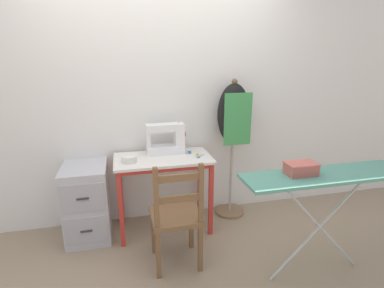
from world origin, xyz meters
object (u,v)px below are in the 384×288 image
ironing_board (326,180)px  dress_form (233,121)px  scissors (199,157)px  sewing_machine (168,140)px  thread_spool_mid_table (197,154)px  wooden_chair (176,217)px  fabric_bowl (129,159)px  filing_cabinet (87,202)px  thread_spool_near_machine (190,152)px  storage_box (301,169)px

ironing_board → dress_form: bearing=107.3°
scissors → ironing_board: ironing_board is taller
sewing_machine → thread_spool_mid_table: bearing=-29.5°
sewing_machine → wooden_chair: bearing=-94.0°
fabric_bowl → thread_spool_mid_table: (0.64, 0.02, -0.02)m
fabric_bowl → wooden_chair: bearing=-56.6°
scissors → dress_form: 0.54m
wooden_chair → filing_cabinet: (-0.75, 0.61, -0.08)m
scissors → thread_spool_near_machine: thread_spool_near_machine is taller
wooden_chair → ironing_board: size_ratio=0.73×
thread_spool_mid_table → filing_cabinet: (-1.06, 0.08, -0.42)m
scissors → dress_form: size_ratio=0.08×
sewing_machine → filing_cabinet: size_ratio=0.53×
sewing_machine → fabric_bowl: 0.43m
thread_spool_near_machine → thread_spool_mid_table: (0.05, -0.09, -0.00)m
thread_spool_near_machine → thread_spool_mid_table: size_ratio=1.31×
fabric_bowl → scissors: (0.66, -0.01, -0.03)m
fabric_bowl → thread_spool_near_machine: size_ratio=3.53×
thread_spool_mid_table → storage_box: (0.56, -0.86, 0.13)m
thread_spool_near_machine → filing_cabinet: (-1.00, -0.01, -0.42)m
dress_form → sewing_machine: bearing=-177.6°
dress_form → ironing_board: bearing=-72.7°
fabric_bowl → filing_cabinet: bearing=166.7°
scissors → ironing_board: size_ratio=0.09×
scissors → storage_box: bearing=-56.4°
scissors → dress_form: bearing=27.3°
wooden_chair → dress_form: (0.73, 0.71, 0.61)m
storage_box → sewing_machine: bearing=129.3°
dress_form → wooden_chair: bearing=-136.2°
filing_cabinet → storage_box: storage_box is taller
thread_spool_mid_table → ironing_board: size_ratio=0.02×
storage_box → thread_spool_mid_table: bearing=123.2°
scissors → fabric_bowl: bearing=178.7°
thread_spool_near_machine → ironing_board: ironing_board is taller
sewing_machine → ironing_board: (1.02, -1.04, -0.09)m
sewing_machine → storage_box: bearing=-50.7°
fabric_bowl → ironing_board: size_ratio=0.11×
thread_spool_near_machine → filing_cabinet: 1.09m
filing_cabinet → dress_form: dress_form is taller
thread_spool_near_machine → wooden_chair: 0.75m
scissors → thread_spool_mid_table: 0.04m
scissors → dress_form: (0.41, 0.21, 0.29)m
fabric_bowl → thread_spool_near_machine: fabric_bowl is taller
wooden_chair → ironing_board: (1.07, -0.36, 0.37)m
dress_form → ironing_board: dress_form is taller
thread_spool_near_machine → storage_box: (0.62, -0.94, 0.13)m
fabric_bowl → thread_spool_near_machine: (0.59, 0.11, -0.01)m
sewing_machine → thread_spool_near_machine: 0.25m
fabric_bowl → scissors: fabric_bowl is taller
sewing_machine → dress_form: bearing=2.4°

